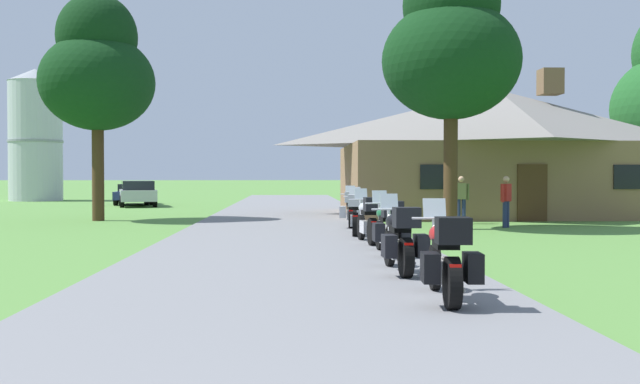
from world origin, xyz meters
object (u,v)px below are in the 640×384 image
(bystander_olive_shirt_near_lodge, at_px, (461,197))
(metal_silo_distant, at_px, (36,135))
(motorcycle_red_nearest_to_camera, at_px, (446,259))
(motorcycle_red_fifth_in_row, at_px, (355,214))
(motorcycle_silver_farthest_in_row, at_px, (351,210))
(bystander_red_shirt_beside_signpost, at_px, (506,199))
(motorcycle_silver_fourth_in_row, at_px, (368,220))
(parked_navy_sedan_far_left, at_px, (134,194))
(tree_by_lodge_front, at_px, (451,45))
(parked_silver_suv_far_left, at_px, (137,192))
(motorcycle_black_second_in_row, at_px, (400,240))
(tree_left_near, at_px, (97,69))
(motorcycle_green_third_in_row, at_px, (388,228))

(bystander_olive_shirt_near_lodge, height_order, metal_silo_distant, metal_silo_distant)
(motorcycle_red_nearest_to_camera, height_order, motorcycle_red_fifth_in_row, same)
(motorcycle_silver_farthest_in_row, height_order, bystander_red_shirt_beside_signpost, bystander_red_shirt_beside_signpost)
(motorcycle_red_nearest_to_camera, xyz_separation_m, motorcycle_silver_fourth_in_row, (-0.12, 7.94, 0.01))
(metal_silo_distant, relative_size, parked_navy_sedan_far_left, 2.03)
(motorcycle_red_fifth_in_row, distance_m, bystander_olive_shirt_near_lodge, 6.59)
(motorcycle_red_fifth_in_row, relative_size, parked_navy_sedan_far_left, 0.48)
(tree_by_lodge_front, height_order, parked_silver_suv_far_left, tree_by_lodge_front)
(motorcycle_black_second_in_row, height_order, motorcycle_silver_farthest_in_row, same)
(bystander_olive_shirt_near_lodge, distance_m, metal_silo_distant, 33.40)
(motorcycle_black_second_in_row, distance_m, tree_left_near, 18.21)
(motorcycle_black_second_in_row, distance_m, parked_silver_suv_far_left, 29.34)
(motorcycle_red_fifth_in_row, xyz_separation_m, metal_silo_distant, (-18.89, 28.96, 3.82))
(motorcycle_green_third_in_row, height_order, bystander_red_shirt_beside_signpost, bystander_red_shirt_beside_signpost)
(tree_by_lodge_front, xyz_separation_m, metal_silo_distant, (-22.13, 26.37, -1.32))
(metal_silo_distant, relative_size, parked_silver_suv_far_left, 1.80)
(motorcycle_black_second_in_row, relative_size, tree_left_near, 0.25)
(motorcycle_silver_fourth_in_row, height_order, parked_navy_sedan_far_left, motorcycle_silver_fourth_in_row)
(bystander_olive_shirt_near_lodge, bearing_deg, motorcycle_black_second_in_row, 84.00)
(bystander_olive_shirt_near_lodge, bearing_deg, motorcycle_red_fifth_in_row, 62.47)
(parked_silver_suv_far_left, bearing_deg, motorcycle_green_third_in_row, -81.92)
(motorcycle_red_fifth_in_row, xyz_separation_m, parked_navy_sedan_far_left, (-10.88, 22.21, 0.02))
(motorcycle_green_third_in_row, bearing_deg, parked_silver_suv_far_left, 110.53)
(motorcycle_silver_farthest_in_row, bearing_deg, motorcycle_black_second_in_row, -86.61)
(motorcycle_red_fifth_in_row, relative_size, parked_silver_suv_far_left, 0.42)
(motorcycle_green_third_in_row, height_order, tree_by_lodge_front, tree_by_lodge_front)
(motorcycle_silver_farthest_in_row, xyz_separation_m, tree_left_near, (-9.06, 4.51, 5.03))
(bystander_red_shirt_beside_signpost, relative_size, parked_silver_suv_far_left, 0.34)
(motorcycle_red_nearest_to_camera, bearing_deg, bystander_red_shirt_beside_signpost, 73.16)
(parked_silver_suv_far_left, bearing_deg, motorcycle_black_second_in_row, -84.32)
(motorcycle_green_third_in_row, distance_m, motorcycle_silver_farthest_in_row, 7.77)
(motorcycle_green_third_in_row, height_order, tree_left_near, tree_left_near)
(motorcycle_silver_fourth_in_row, xyz_separation_m, parked_silver_suv_far_left, (-10.25, 22.23, 0.16))
(motorcycle_silver_farthest_in_row, bearing_deg, metal_silo_distant, 129.92)
(motorcycle_black_second_in_row, bearing_deg, tree_by_lodge_front, 70.38)
(motorcycle_black_second_in_row, relative_size, bystander_red_shirt_beside_signpost, 1.25)
(bystander_olive_shirt_near_lodge, bearing_deg, motorcycle_silver_farthest_in_row, 41.23)
(motorcycle_green_third_in_row, distance_m, parked_silver_suv_far_left, 26.85)
(tree_left_near, height_order, metal_silo_distant, metal_silo_distant)
(motorcycle_silver_farthest_in_row, xyz_separation_m, parked_navy_sedan_far_left, (-11.00, 19.41, 0.03))
(motorcycle_red_fifth_in_row, height_order, bystander_olive_shirt_near_lodge, bystander_olive_shirt_near_lodge)
(motorcycle_silver_farthest_in_row, height_order, tree_left_near, tree_left_near)
(tree_by_lodge_front, bearing_deg, parked_silver_suv_far_left, 127.93)
(tree_by_lodge_front, height_order, metal_silo_distant, metal_silo_distant)
(motorcycle_green_third_in_row, distance_m, parked_navy_sedan_far_left, 29.35)
(motorcycle_black_second_in_row, xyz_separation_m, bystander_olive_shirt_near_lodge, (4.16, 12.79, 0.32))
(motorcycle_red_nearest_to_camera, distance_m, bystander_red_shirt_beside_signpost, 14.47)
(motorcycle_red_fifth_in_row, height_order, tree_by_lodge_front, tree_by_lodge_front)
(tree_by_lodge_front, bearing_deg, bystander_red_shirt_beside_signpost, 17.41)
(metal_silo_distant, bearing_deg, bystander_red_shirt_beside_signpost, -46.92)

